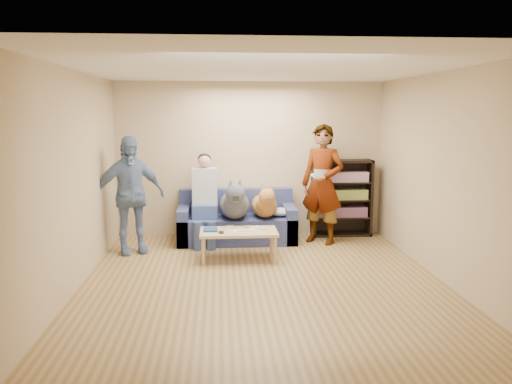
{
  "coord_description": "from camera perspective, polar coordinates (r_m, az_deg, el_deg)",
  "views": [
    {
      "loc": [
        -0.53,
        -5.92,
        2.1
      ],
      "look_at": [
        0.0,
        1.2,
        0.95
      ],
      "focal_mm": 35.0,
      "sensor_mm": 36.0,
      "label": 1
    }
  ],
  "objects": [
    {
      "name": "controller_b",
      "position": [
        7.2,
        0.86,
        -4.22
      ],
      "size": [
        0.09,
        0.06,
        0.03
      ],
      "primitive_type": "cube",
      "color": "white",
      "rests_on": "coffee_table"
    },
    {
      "name": "coffee_table",
      "position": [
        7.17,
        -2.0,
        -4.79
      ],
      "size": [
        1.1,
        0.6,
        0.42
      ],
      "color": "#D6B183",
      "rests_on": "ground"
    },
    {
      "name": "papers",
      "position": [
        7.06,
        -1.56,
        -4.55
      ],
      "size": [
        0.26,
        0.2,
        0.02
      ],
      "primitive_type": "cube",
      "color": "white",
      "rests_on": "coffee_table"
    },
    {
      "name": "pen_black",
      "position": [
        7.34,
        -1.12,
        -4.05
      ],
      "size": [
        0.13,
        0.08,
        0.01
      ],
      "primitive_type": "cylinder",
      "rotation": [
        0.0,
        1.57,
        -0.52
      ],
      "color": "black",
      "rests_on": "coffee_table"
    },
    {
      "name": "notebook_blue",
      "position": [
        7.2,
        -5.21,
        -4.28
      ],
      "size": [
        0.2,
        0.26,
        0.03
      ],
      "primitive_type": "cube",
      "color": "navy",
      "rests_on": "coffee_table"
    },
    {
      "name": "person_seated",
      "position": [
        8.0,
        -5.88,
        -0.44
      ],
      "size": [
        0.4,
        0.73,
        1.47
      ],
      "color": "#445596",
      "rests_on": "sofa"
    },
    {
      "name": "headphone_cup_a",
      "position": [
        7.15,
        -0.39,
        -4.36
      ],
      "size": [
        0.07,
        0.07,
        0.02
      ],
      "primitive_type": "cylinder",
      "color": "white",
      "rests_on": "coffee_table"
    },
    {
      "name": "bookshelf",
      "position": [
        8.62,
        9.75,
        -0.47
      ],
      "size": [
        1.0,
        0.34,
        1.3
      ],
      "color": "black",
      "rests_on": "ground"
    },
    {
      "name": "wall_front",
      "position": [
        3.55,
        4.49,
        -3.87
      ],
      "size": [
        4.5,
        0.0,
        4.5
      ],
      "primitive_type": "plane",
      "rotation": [
        -1.57,
        0.0,
        0.0
      ],
      "color": "tan",
      "rests_on": "ground"
    },
    {
      "name": "person_standing_right",
      "position": [
        8.02,
        7.59,
        0.87
      ],
      "size": [
        0.83,
        0.78,
        1.91
      ],
      "primitive_type": "imported",
      "rotation": [
        0.0,
        0.0,
        -0.62
      ],
      "color": "gray",
      "rests_on": "ground"
    },
    {
      "name": "wall_back",
      "position": [
        8.47,
        -0.66,
        3.73
      ],
      "size": [
        4.5,
        0.0,
        4.5
      ],
      "primitive_type": "plane",
      "rotation": [
        1.57,
        0.0,
        0.0
      ],
      "color": "tan",
      "rests_on": "ground"
    },
    {
      "name": "pen_orange",
      "position": [
        7.0,
        -2.11,
        -4.7
      ],
      "size": [
        0.13,
        0.06,
        0.01
      ],
      "primitive_type": "cylinder",
      "rotation": [
        0.0,
        1.57,
        0.35
      ],
      "color": "orange",
      "rests_on": "coffee_table"
    },
    {
      "name": "camera_silver",
      "position": [
        7.27,
        -2.99,
        -4.03
      ],
      "size": [
        0.11,
        0.06,
        0.05
      ],
      "primitive_type": "cube",
      "color": "#BBBBC0",
      "rests_on": "coffee_table"
    },
    {
      "name": "dog_gray",
      "position": [
        7.89,
        -2.45,
        -1.29
      ],
      "size": [
        0.48,
        1.28,
        0.69
      ],
      "color": "#474850",
      "rests_on": "sofa"
    },
    {
      "name": "ground",
      "position": [
        6.3,
        0.83,
        -10.31
      ],
      "size": [
        5.0,
        5.0,
        0.0
      ],
      "primitive_type": "plane",
      "color": "olive",
      "rests_on": "ground"
    },
    {
      "name": "headphone_cup_b",
      "position": [
        7.22,
        -0.43,
        -4.21
      ],
      "size": [
        0.07,
        0.07,
        0.02
      ],
      "primitive_type": "cylinder",
      "color": "silver",
      "rests_on": "coffee_table"
    },
    {
      "name": "blanket",
      "position": [
        8.11,
        2.85,
        -2.29
      ],
      "size": [
        0.38,
        0.32,
        0.13
      ],
      "primitive_type": "ellipsoid",
      "color": "#B0B0B5",
      "rests_on": "sofa"
    },
    {
      "name": "sofa",
      "position": [
        8.22,
        -2.21,
        -3.64
      ],
      "size": [
        1.9,
        0.85,
        0.82
      ],
      "color": "#515B93",
      "rests_on": "ground"
    },
    {
      "name": "wall_left",
      "position": [
        6.21,
        -20.29,
        1.19
      ],
      "size": [
        0.0,
        5.0,
        5.0
      ],
      "primitive_type": "plane",
      "rotation": [
        1.57,
        0.0,
        1.57
      ],
      "color": "tan",
      "rests_on": "ground"
    },
    {
      "name": "ceiling",
      "position": [
        5.96,
        0.89,
        13.97
      ],
      "size": [
        5.0,
        5.0,
        0.0
      ],
      "primitive_type": "plane",
      "rotation": [
        3.14,
        0.0,
        0.0
      ],
      "color": "white",
      "rests_on": "ground"
    },
    {
      "name": "wall_right",
      "position": [
        6.59,
        20.75,
        1.59
      ],
      "size": [
        0.0,
        5.0,
        5.0
      ],
      "primitive_type": "plane",
      "rotation": [
        1.57,
        0.0,
        -1.57
      ],
      "color": "tan",
      "rests_on": "ground"
    },
    {
      "name": "person_standing_left",
      "position": [
        7.63,
        -14.25,
        -0.33
      ],
      "size": [
        1.12,
        0.77,
        1.76
      ],
      "primitive_type": "imported",
      "rotation": [
        0.0,
        0.0,
        0.36
      ],
      "color": "#7095B4",
      "rests_on": "ground"
    },
    {
      "name": "wallet",
      "position": [
        7.03,
        -4.0,
        -4.62
      ],
      "size": [
        0.07,
        0.12,
        0.02
      ],
      "primitive_type": "cube",
      "color": "black",
      "rests_on": "coffee_table"
    },
    {
      "name": "dog_tan",
      "position": [
        7.98,
        1.01,
        -1.42
      ],
      "size": [
        0.41,
        1.16,
        0.59
      ],
      "color": "#A97833",
      "rests_on": "sofa"
    },
    {
      "name": "magazine",
      "position": [
        7.08,
        -1.33,
        -4.4
      ],
      "size": [
        0.22,
        0.17,
        0.01
      ],
      "primitive_type": "cube",
      "color": "#AFAD8C",
      "rests_on": "coffee_table"
    },
    {
      "name": "held_controller",
      "position": [
        7.77,
        6.48,
        1.95
      ],
      "size": [
        0.08,
        0.14,
        0.03
      ],
      "primitive_type": "cube",
      "rotation": [
        0.0,
        0.0,
        -0.27
      ],
      "color": "white",
      "rests_on": "person_standing_right"
    },
    {
      "name": "controller_a",
      "position": [
        7.27,
        0.18,
        -4.09
      ],
      "size": [
        0.04,
        0.13,
        0.03
      ],
      "primitive_type": "cube",
      "color": "white",
      "rests_on": "coffee_table"
    }
  ]
}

